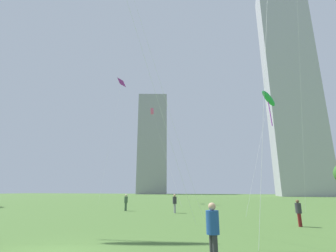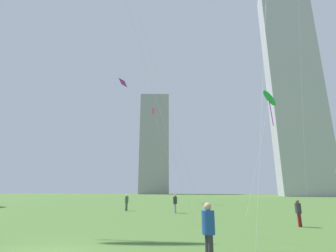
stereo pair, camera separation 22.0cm
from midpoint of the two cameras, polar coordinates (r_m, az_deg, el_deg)
The scene contains 9 objects.
person_standing_0 at distance 8.23m, azimuth 9.62°, elevation -22.52°, with size 0.40×0.40×1.80m.
person_standing_1 at distance 28.31m, azimuth -10.03°, elevation -16.91°, with size 0.39×0.39×1.73m.
person_standing_3 at distance 25.33m, azimuth 1.31°, elevation -17.34°, with size 0.40×0.40×1.78m.
person_standing_4 at distance 18.03m, azimuth 27.88°, elevation -17.11°, with size 0.36×0.36×1.60m.
kite_flying_2 at distance 32.17m, azimuth 22.26°, elevation 5.88°, with size 4.93×8.72×13.90m.
kite_flying_6 at distance 54.10m, azimuth -10.90°, elevation 9.81°, with size 2.00×8.02×25.29m.
kite_flying_7 at distance 45.20m, azimuth -3.84°, elevation 3.36°, with size 7.01×6.59×16.88m.
distant_highrise_0 at distance 113.13m, azimuth 26.43°, elevation 9.35°, with size 17.84×16.30×90.75m, color #A8A8AD.
distant_highrise_1 at distance 146.52m, azimuth -3.68°, elevation -4.16°, with size 16.77×14.67×57.99m, color #939399.
Camera 1 is at (6.26, -7.35, 2.18)m, focal length 26.09 mm.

